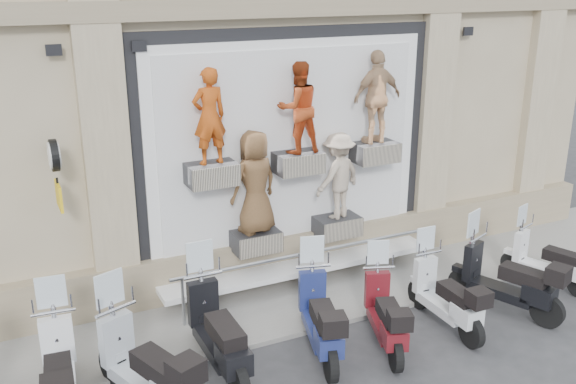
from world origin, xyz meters
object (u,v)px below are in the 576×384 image
(scooter_h, at_px, (507,267))
(scooter_i, at_px, (549,250))
(scooter_g, at_px, (446,284))
(scooter_c, at_px, (144,352))
(scooter_b, at_px, (57,360))
(clock_sign_bracket, at_px, (55,165))
(guard_rail, at_px, (313,275))
(scooter_f, at_px, (386,302))
(scooter_e, at_px, (320,304))
(scooter_d, at_px, (217,317))

(scooter_h, relative_size, scooter_i, 1.16)
(scooter_g, bearing_deg, scooter_c, -178.24)
(scooter_b, distance_m, scooter_g, 5.78)
(scooter_i, bearing_deg, clock_sign_bracket, 148.23)
(guard_rail, distance_m, scooter_b, 4.54)
(scooter_h, xyz_separation_m, scooter_i, (1.38, 0.38, -0.11))
(guard_rail, height_order, scooter_b, scooter_b)
(scooter_i, bearing_deg, scooter_b, 161.25)
(scooter_b, height_order, scooter_h, scooter_b)
(scooter_f, relative_size, scooter_g, 0.99)
(guard_rail, height_order, scooter_f, scooter_f)
(scooter_b, bearing_deg, scooter_g, 2.55)
(scooter_e, height_order, scooter_h, scooter_h)
(scooter_b, bearing_deg, clock_sign_bracket, 83.29)
(clock_sign_bracket, xyz_separation_m, scooter_d, (1.71, -1.77, -1.94))
(guard_rail, bearing_deg, clock_sign_bracket, 173.16)
(scooter_e, bearing_deg, scooter_g, 10.94)
(scooter_e, distance_m, scooter_i, 4.72)
(scooter_c, relative_size, scooter_d, 1.01)
(scooter_f, bearing_deg, scooter_h, 19.92)
(scooter_b, height_order, scooter_g, scooter_b)
(scooter_b, relative_size, scooter_e, 1.03)
(guard_rail, bearing_deg, scooter_c, -152.35)
(scooter_b, distance_m, scooter_d, 2.12)
(guard_rail, relative_size, scooter_i, 2.92)
(clock_sign_bracket, relative_size, scooter_e, 0.52)
(scooter_h, bearing_deg, clock_sign_bracket, 139.83)
(scooter_f, height_order, scooter_i, scooter_f)
(scooter_c, relative_size, scooter_e, 1.08)
(guard_rail, distance_m, scooter_c, 3.77)
(clock_sign_bracket, relative_size, scooter_g, 0.56)
(scooter_i, bearing_deg, scooter_e, 162.83)
(scooter_g, bearing_deg, guard_rail, 131.97)
(scooter_d, bearing_deg, guard_rail, 31.23)
(clock_sign_bracket, bearing_deg, scooter_i, -13.05)
(scooter_d, relative_size, scooter_e, 1.08)
(scooter_b, height_order, scooter_c, scooter_c)
(scooter_e, relative_size, scooter_g, 1.08)
(guard_rail, height_order, scooter_e, scooter_e)
(scooter_b, height_order, scooter_d, scooter_d)
(scooter_h, height_order, scooter_i, scooter_h)
(scooter_f, bearing_deg, scooter_b, -165.06)
(guard_rail, bearing_deg, scooter_b, -162.39)
(scooter_e, bearing_deg, scooter_i, 18.00)
(scooter_b, xyz_separation_m, scooter_e, (3.64, -0.13, -0.03))
(clock_sign_bracket, relative_size, scooter_c, 0.48)
(guard_rail, bearing_deg, scooter_h, -33.40)
(scooter_g, relative_size, scooter_i, 1.06)
(clock_sign_bracket, distance_m, scooter_d, 3.13)
(scooter_d, distance_m, scooter_f, 2.53)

